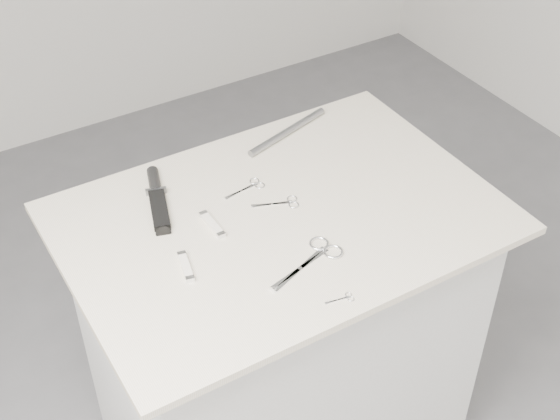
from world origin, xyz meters
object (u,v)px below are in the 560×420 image
pocket_knife_a (212,224)px  embroidery_scissors_b (283,203)px  metal_rail (287,132)px  embroidery_scissors_a (250,187)px  pocket_knife_b (186,266)px  tiny_scissors (343,299)px  plinth (281,348)px  sheathed_knife (157,196)px  large_shears (317,255)px

pocket_knife_a → embroidery_scissors_b: bearing=-94.9°
pocket_knife_a → metal_rail: metal_rail is taller
embroidery_scissors_a → embroidery_scissors_b: 0.10m
embroidery_scissors_b → pocket_knife_b: (-0.29, -0.08, 0.00)m
embroidery_scissors_b → tiny_scissors: size_ratio=1.76×
plinth → tiny_scissors: bearing=-95.6°
pocket_knife_a → plinth: bearing=-107.5°
embroidery_scissors_a → embroidery_scissors_b: bearing=-76.0°
sheathed_knife → tiny_scissors: bearing=-141.1°
embroidery_scissors_a → metal_rail: 0.25m
sheathed_knife → metal_rail: 0.42m
large_shears → pocket_knife_a: size_ratio=2.03×
plinth → large_shears: size_ratio=4.54×
pocket_knife_b → sheathed_knife: bearing=2.7°
pocket_knife_a → pocket_knife_b: 0.15m
embroidery_scissors_b → sheathed_knife: 0.30m
plinth → sheathed_knife: sheathed_knife is taller
plinth → pocket_knife_a: (-0.16, 0.05, 0.48)m
embroidery_scissors_a → embroidery_scissors_b: same height
sheathed_knife → metal_rail: size_ratio=0.80×
tiny_scissors → metal_rail: (0.22, 0.57, 0.01)m
metal_rail → embroidery_scissors_a: bearing=-143.1°
embroidery_scissors_a → sheathed_knife: bearing=152.7°
large_shears → embroidery_scissors_b: large_shears is taller
pocket_knife_a → sheathed_knife: bearing=22.0°
large_shears → pocket_knife_b: size_ratio=2.12×
sheathed_knife → pocket_knife_a: sheathed_knife is taller
plinth → embroidery_scissors_a: embroidery_scissors_a is taller
embroidery_scissors_b → metal_rail: 0.29m
plinth → metal_rail: bearing=56.0°
pocket_knife_a → pocket_knife_b: (-0.11, -0.09, -0.00)m
embroidery_scissors_a → tiny_scissors: 0.43m
plinth → large_shears: (-0.00, -0.16, 0.47)m
plinth → pocket_knife_a: 0.50m
embroidery_scissors_b → pocket_knife_a: pocket_knife_a is taller
pocket_knife_b → metal_rail: size_ratio=0.33×
embroidery_scissors_a → pocket_knife_b: 0.31m
plinth → metal_rail: size_ratio=3.21×
tiny_scissors → metal_rail: size_ratio=0.23×
pocket_knife_a → metal_rail: size_ratio=0.35×
embroidery_scissors_a → pocket_knife_b: (-0.26, -0.18, 0.00)m
plinth → large_shears: 0.50m
embroidery_scissors_a → embroidery_scissors_b: (0.04, -0.10, 0.00)m
large_shears → sheathed_knife: bearing=103.8°
tiny_scissors → embroidery_scissors_b: bearing=90.9°
plinth → embroidery_scissors_a: bearing=94.6°
plinth → embroidery_scissors_b: (0.03, 0.03, 0.47)m
embroidery_scissors_a → pocket_knife_a: pocket_knife_a is taller
sheathed_knife → embroidery_scissors_b: bearing=-106.6°
large_shears → pocket_knife_b: bearing=139.9°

